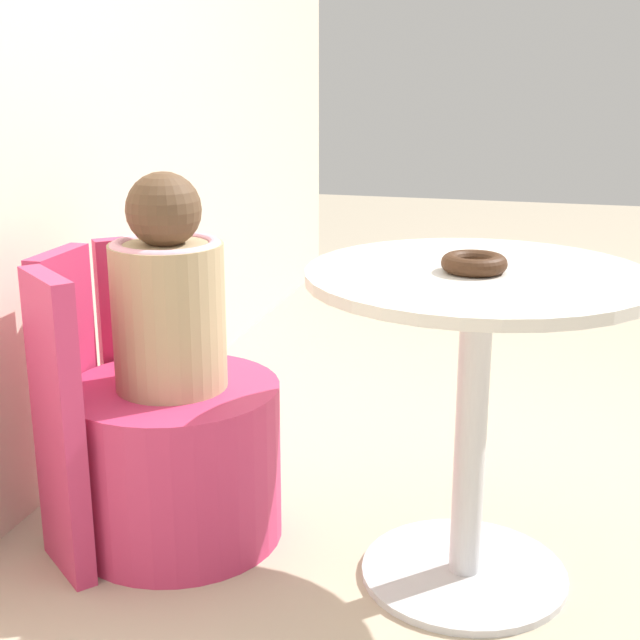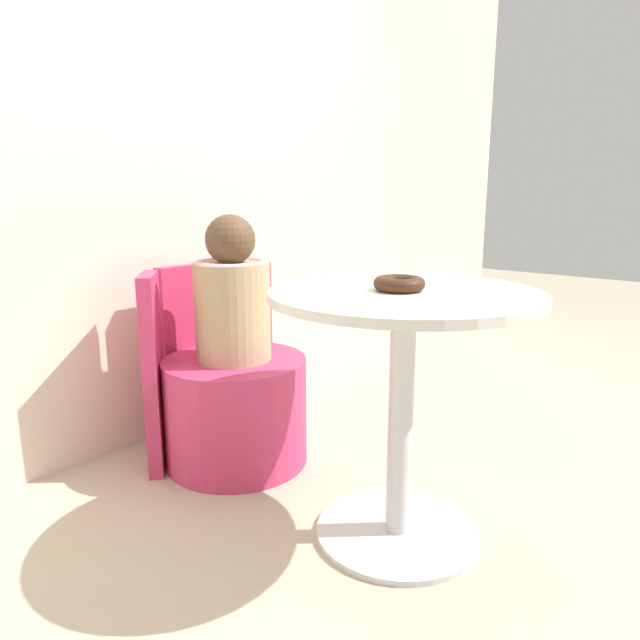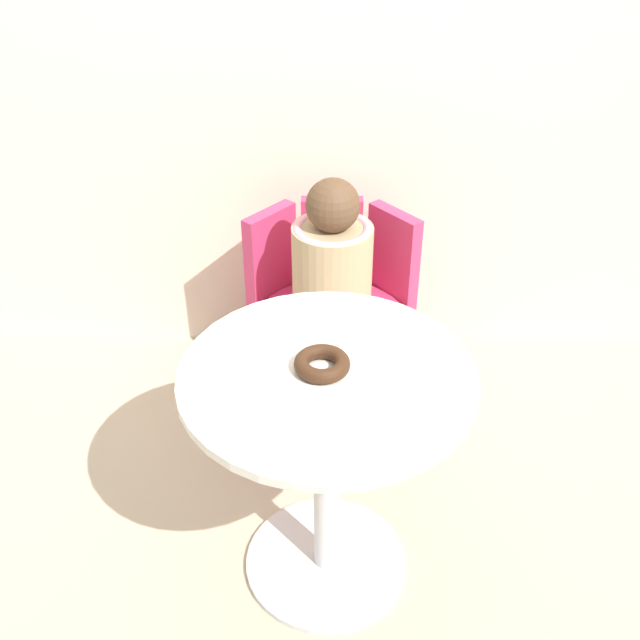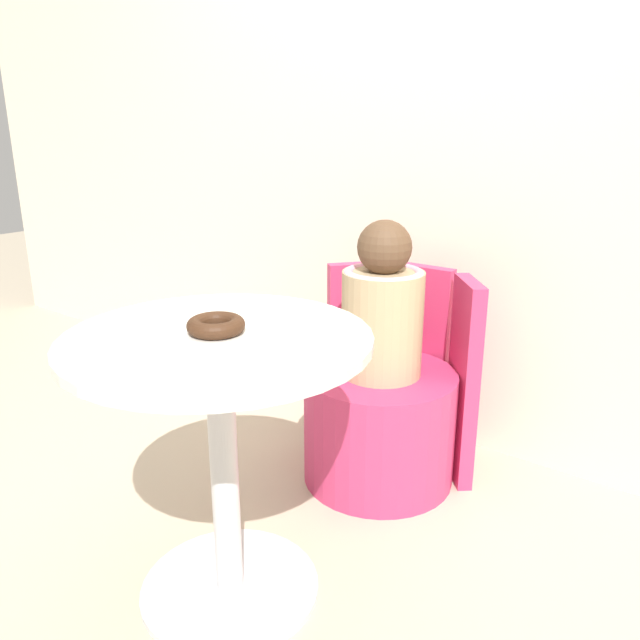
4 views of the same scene
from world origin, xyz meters
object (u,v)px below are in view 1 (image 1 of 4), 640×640
at_px(tub_chair, 176,461).
at_px(child_figure, 168,294).
at_px(round_table, 474,364).
at_px(donut, 474,263).

height_order(tub_chair, child_figure, child_figure).
distance_m(round_table, donut, 0.23).
relative_size(child_figure, donut, 3.73).
relative_size(round_table, tub_chair, 1.41).
relative_size(round_table, donut, 5.31).
xyz_separation_m(round_table, donut, (-0.01, 0.01, 0.23)).
distance_m(round_table, child_figure, 0.73).
distance_m(round_table, tub_chair, 0.79).
bearing_deg(tub_chair, donut, -92.32).
relative_size(tub_chair, donut, 3.76).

